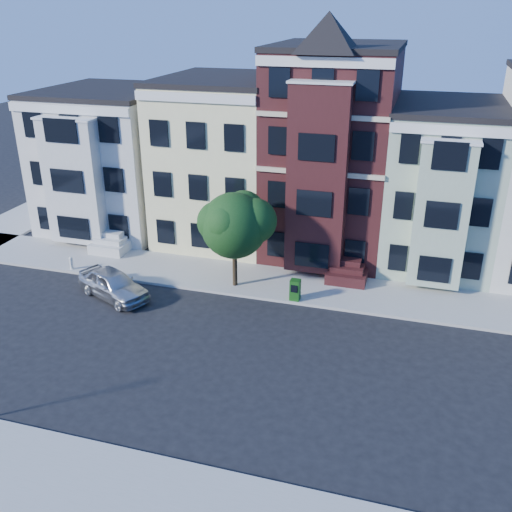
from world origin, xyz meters
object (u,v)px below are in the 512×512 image
(street_tree, at_px, (234,230))
(parked_car, at_px, (113,284))
(fire_hydrant, at_px, (71,264))
(newspaper_box, at_px, (295,290))

(street_tree, bearing_deg, parked_car, -153.46)
(street_tree, distance_m, fire_hydrant, 10.23)
(fire_hydrant, bearing_deg, newspaper_box, 0.00)
(fire_hydrant, bearing_deg, parked_car, -28.61)
(street_tree, xyz_separation_m, fire_hydrant, (-9.77, -0.74, -2.93))
(street_tree, relative_size, parked_car, 1.44)
(newspaper_box, bearing_deg, parked_car, -164.85)
(newspaper_box, xyz_separation_m, fire_hydrant, (-13.30, 0.00, -0.26))
(parked_car, xyz_separation_m, newspaper_box, (9.34, 2.16, -0.05))
(parked_car, relative_size, fire_hydrant, 7.35)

